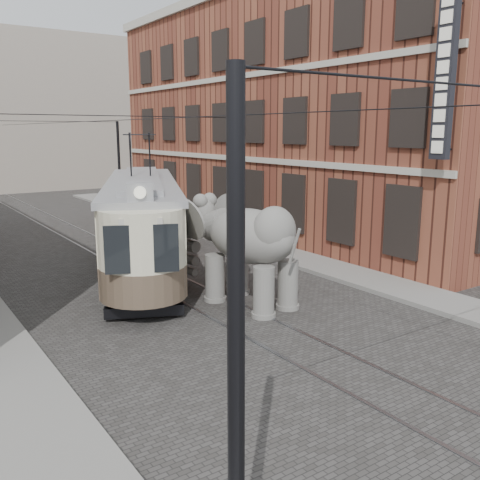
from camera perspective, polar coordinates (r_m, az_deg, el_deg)
ground at (r=17.25m, az=-3.61°, el=-6.55°), size 120.00×120.00×0.00m
tram_rails at (r=17.25m, az=-3.61°, el=-6.51°), size 1.54×80.00×0.02m
sidewalk_right at (r=20.81m, az=10.73°, el=-3.32°), size 2.00×60.00×0.15m
brick_building at (r=30.14m, az=5.67°, el=12.79°), size 8.00×26.00×12.00m
catenary at (r=20.90m, az=-11.27°, el=4.89°), size 11.00×30.20×6.00m
tram at (r=21.57m, az=-10.50°, el=4.17°), size 7.99×13.28×5.29m
elephant at (r=16.44m, az=1.16°, el=-1.32°), size 3.96×5.97×3.38m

